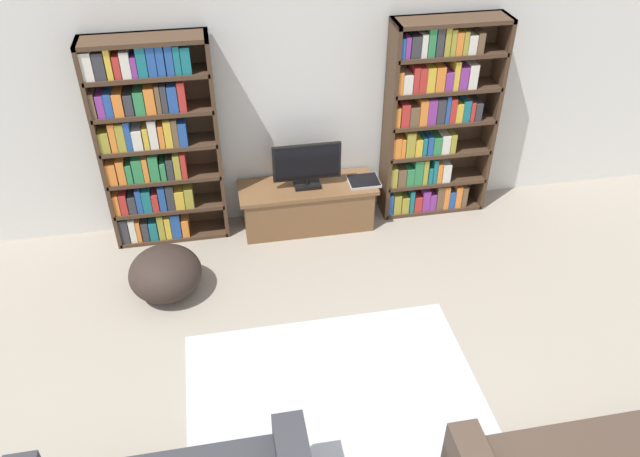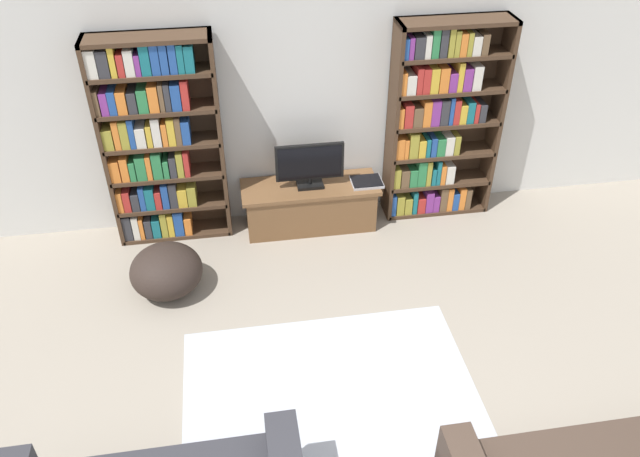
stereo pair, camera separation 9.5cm
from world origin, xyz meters
name	(u,v)px [view 2 (the right image)]	position (x,y,z in m)	size (l,w,h in m)	color
wall_back	(293,86)	(0.00, 4.23, 1.30)	(8.80, 0.06, 2.60)	silver
bookshelf_left	(156,141)	(-1.22, 4.05, 0.97)	(1.01, 0.30, 1.88)	#422D1E
bookshelf_right	(438,123)	(1.30, 4.05, 0.94)	(1.01, 0.30, 1.88)	#422D1E
tv_stand	(310,205)	(0.10, 3.94, 0.22)	(1.27, 0.45, 0.44)	brown
television	(310,165)	(0.10, 3.94, 0.67)	(0.62, 0.16, 0.43)	black
laptop	(367,182)	(0.62, 3.90, 0.46)	(0.29, 0.24, 0.03)	#B7B7BC
area_rug	(331,394)	(-0.06, 1.90, 0.01)	(2.04, 1.48, 0.02)	#B2B7C1
beanbag_ottoman	(166,271)	(-1.21, 3.20, 0.21)	(0.59, 0.59, 0.42)	#2D231E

